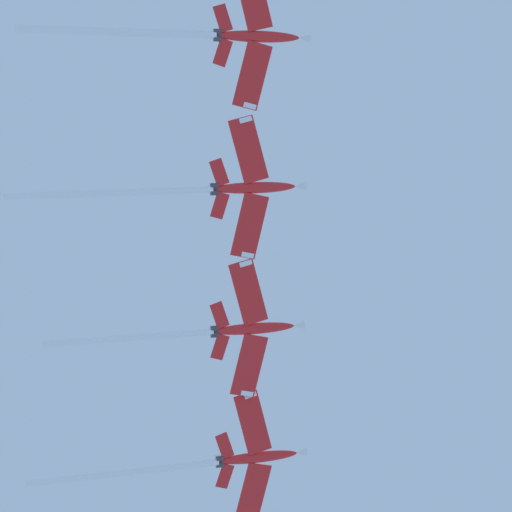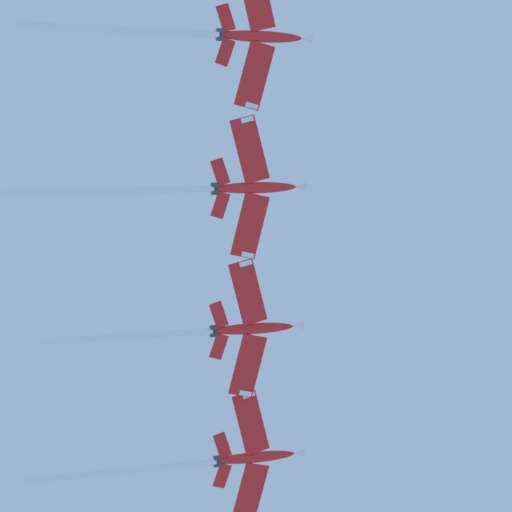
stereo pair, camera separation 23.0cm
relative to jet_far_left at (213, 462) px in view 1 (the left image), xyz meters
name	(u,v)px [view 1 (the left image)]	position (x,y,z in m)	size (l,w,h in m)	color
jet_far_left	(213,462)	(0.00, 0.00, 0.00)	(30.24, 29.19, 13.38)	red
jet_inner_left	(220,331)	(-14.01, 13.25, -0.17)	(27.84, 26.81, 11.75)	red
jet_centre	(210,189)	(-26.72, 28.66, -0.50)	(31.10, 29.65, 12.93)	red
jet_inner_right	(210,35)	(-40.93, 43.83, 0.17)	(29.76, 29.02, 13.05)	red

